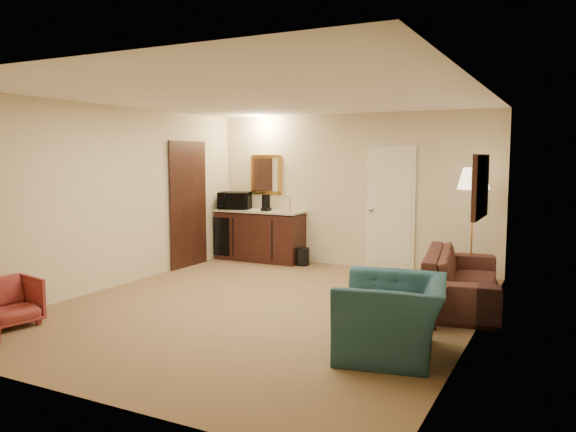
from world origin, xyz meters
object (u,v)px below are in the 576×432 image
teal_armchair (392,304)px  waste_bin (302,257)px  floor_lamp (472,227)px  wetbar_cabinet (260,235)px  coffee_table (409,304)px  microwave (235,199)px  coffee_maker (266,203)px  sofa (462,269)px  rose_chair_near (9,300)px

teal_armchair → waste_bin: size_ratio=3.68×
floor_lamp → wetbar_cabinet: bearing=175.1°
coffee_table → microwave: 4.82m
microwave → coffee_maker: microwave is taller
sofa → rose_chair_near: sofa is taller
floor_lamp → rose_chair_near: bearing=-133.9°
rose_chair_near → waste_bin: 4.86m
rose_chair_near → floor_lamp: bearing=-32.0°
floor_lamp → coffee_table: bearing=-97.0°
wetbar_cabinet → floor_lamp: (3.74, -0.32, 0.41)m
coffee_table → microwave: (-3.95, 2.62, 0.88)m
microwave → teal_armchair: bearing=-59.8°
rose_chair_near → microwave: microwave is taller
rose_chair_near → sofa: bearing=-40.5°
waste_bin → teal_armchair: bearing=-53.5°
sofa → rose_chair_near: size_ratio=3.88×
sofa → rose_chair_near: (-4.30, -3.30, -0.15)m
rose_chair_near → microwave: bearing=12.0°
coffee_table → waste_bin: size_ratio=2.70×
coffee_table → coffee_maker: coffee_maker is taller
coffee_table → floor_lamp: 2.45m
wetbar_cabinet → rose_chair_near: wetbar_cabinet is taller
wetbar_cabinet → coffee_maker: size_ratio=5.67×
wetbar_cabinet → coffee_maker: bearing=-25.1°
teal_armchair → rose_chair_near: size_ratio=1.90×
sofa → coffee_table: 1.32m
floor_lamp → microwave: floor_lamp is taller
wetbar_cabinet → microwave: 0.82m
wetbar_cabinet → sofa: wetbar_cabinet is taller
teal_armchair → rose_chair_near: (-4.05, -1.05, -0.19)m
teal_armchair → sofa: bearing=162.8°
coffee_table → waste_bin: coffee_table is taller
teal_armchair → waste_bin: bearing=-154.4°
waste_bin → microwave: size_ratio=0.54×
wetbar_cabinet → coffee_maker: coffee_maker is taller
wetbar_cabinet → coffee_table: wetbar_cabinet is taller
teal_armchair → floor_lamp: bearing=165.9°
sofa → coffee_maker: 3.91m
floor_lamp → teal_armchair: bearing=-93.2°
wetbar_cabinet → teal_armchair: size_ratio=1.47×
waste_bin → microwave: microwave is taller
wetbar_cabinet → microwave: size_ratio=2.89×
rose_chair_near → coffee_maker: coffee_maker is taller
wetbar_cabinet → coffee_maker: (0.18, -0.08, 0.60)m
waste_bin → coffee_maker: coffee_maker is taller
rose_chair_near → coffee_table: rose_chair_near is taller
floor_lamp → sofa: bearing=-86.8°
wetbar_cabinet → waste_bin: 0.94m
teal_armchair → coffee_table: teal_armchair is taller
wetbar_cabinet → coffee_table: size_ratio=2.00×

